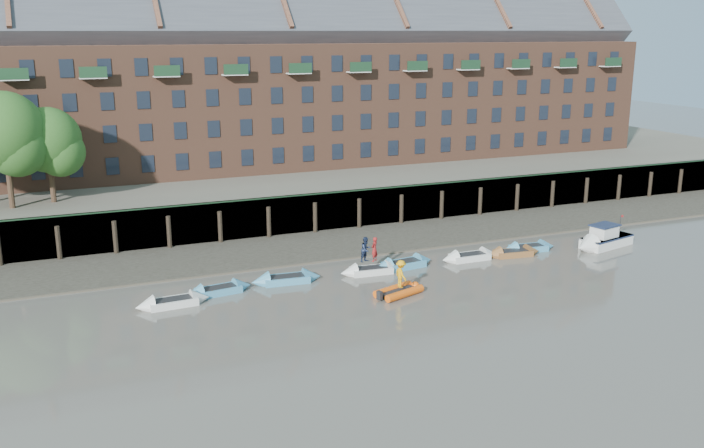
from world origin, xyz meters
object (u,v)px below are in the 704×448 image
rowboat_5 (470,257)px  person_rower_b (366,249)px  rowboat_4 (404,264)px  rowboat_2 (286,279)px  person_rib_crew (401,274)px  rowboat_7 (528,248)px  rib_tender (400,291)px  person_rower_a (374,249)px  rowboat_6 (513,253)px  rowboat_0 (173,302)px  rowboat_1 (219,290)px  rowboat_3 (371,270)px  motor_launch (599,241)px

rowboat_5 → person_rower_b: person_rower_b is taller
rowboat_4 → person_rower_b: size_ratio=2.77×
rowboat_2 → person_rib_crew: size_ratio=2.68×
rowboat_4 → person_rower_b: bearing=176.5°
rowboat_2 → rowboat_5: bearing=3.9°
rowboat_4 → rowboat_7: (10.74, 0.07, -0.02)m
rib_tender → person_rower_a: size_ratio=2.00×
rowboat_6 → rowboat_7: rowboat_7 is taller
rib_tender → person_rower_b: size_ratio=1.95×
rowboat_2 → person_rower_b: 5.92m
rowboat_0 → rowboat_4: (16.52, 1.43, 0.01)m
rowboat_4 → rowboat_6: (8.90, -0.58, -0.02)m
rowboat_4 → rowboat_1: bearing=174.0°
person_rower_a → rowboat_7: bearing=143.6°
rowboat_3 → rowboat_5: 8.02m
rowboat_4 → person_rower_a: person_rower_a is taller
rowboat_3 → rowboat_4: rowboat_4 is taller
rowboat_0 → rib_tender: size_ratio=1.34×
rowboat_3 → motor_launch: motor_launch is taller
rowboat_0 → person_rower_a: 14.21m
rib_tender → person_rib_crew: 1.20m
rowboat_0 → rowboat_2: bearing=7.3°
motor_launch → person_rower_a: bearing=-17.1°
motor_launch → person_rower_b: size_ratio=3.32×
motor_launch → person_rower_a: person_rower_a is taller
rowboat_1 → person_rib_crew: (10.72, -4.75, 1.22)m
rowboat_5 → rib_tender: size_ratio=1.32×
rowboat_4 → rowboat_2: bearing=172.2°
rowboat_5 → rowboat_4: bearing=178.7°
rowboat_2 → rowboat_5: 14.10m
rowboat_1 → motor_launch: size_ratio=0.77×
motor_launch → person_rower_a: size_ratio=3.41×
rowboat_7 → rib_tender: rowboat_7 is taller
rowboat_2 → rowboat_5: size_ratio=1.06×
rowboat_7 → person_rower_a: (-13.17, -0.37, 1.51)m
rowboat_1 → rowboat_4: (13.43, 0.31, 0.02)m
rowboat_7 → person_rib_crew: size_ratio=2.50×
person_rower_a → person_rower_b: bearing=-46.9°
rowboat_2 → rowboat_6: size_ratio=1.08×
rowboat_6 → rowboat_7: bearing=26.0°
motor_launch → person_rower_b: (-19.26, 1.19, 1.17)m
rowboat_0 → rowboat_3: 13.90m
rowboat_4 → rib_tender: bearing=-125.8°
rowboat_3 → rowboat_5: bearing=5.4°
rowboat_5 → person_rib_crew: person_rib_crew is taller
rowboat_6 → person_rib_crew: size_ratio=2.49×
rowboat_7 → motor_launch: bearing=-10.0°
rowboat_2 → motor_launch: (24.98, -1.46, 0.35)m
rowboat_2 → person_rower_b: person_rower_b is taller
rowboat_1 → rib_tender: bearing=-31.3°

